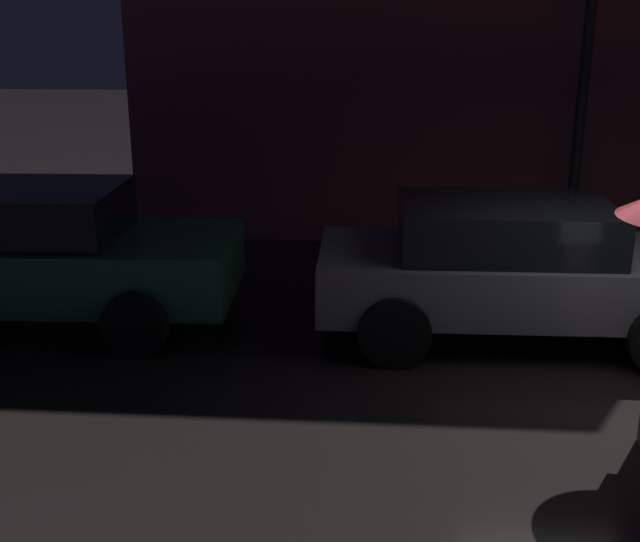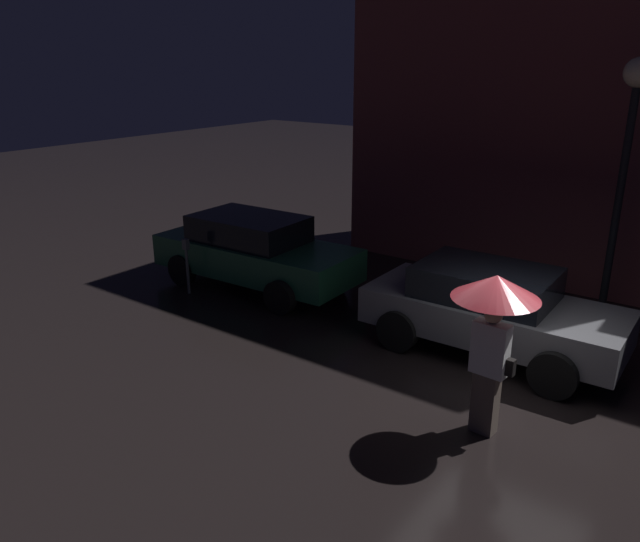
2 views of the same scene
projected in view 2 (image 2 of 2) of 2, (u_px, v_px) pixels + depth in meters
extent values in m
plane|color=black|center=(505.00, 400.00, 9.02)|extent=(60.00, 60.00, 0.00)
cube|color=brown|center=(563.00, 66.00, 13.40)|extent=(8.81, 3.00, 9.01)
cube|color=#1E5638|center=(256.00, 257.00, 13.27)|extent=(4.51, 1.89, 0.66)
cube|color=black|center=(249.00, 228.00, 13.17)|extent=(2.37, 1.61, 0.53)
cylinder|color=black|center=(332.00, 273.00, 13.27)|extent=(0.67, 0.22, 0.67)
cylinder|color=black|center=(280.00, 297.00, 11.94)|extent=(0.67, 0.22, 0.67)
cylinder|color=black|center=(238.00, 251.00, 14.81)|extent=(0.67, 0.22, 0.67)
cylinder|color=black|center=(182.00, 270.00, 13.49)|extent=(0.67, 0.22, 0.67)
cube|color=slate|center=(492.00, 316.00, 10.27)|extent=(4.18, 1.78, 0.60)
cube|color=black|center=(486.00, 282.00, 10.18)|extent=(2.18, 1.54, 0.51)
cylinder|color=black|center=(585.00, 334.00, 10.30)|extent=(0.72, 0.22, 0.72)
cylinder|color=black|center=(553.00, 375.00, 9.00)|extent=(0.72, 0.22, 0.72)
cylinder|color=black|center=(443.00, 300.00, 11.74)|extent=(0.72, 0.22, 0.72)
cylinder|color=black|center=(398.00, 331.00, 10.44)|extent=(0.72, 0.22, 0.72)
cube|color=#66564C|center=(485.00, 402.00, 8.15)|extent=(0.33, 0.23, 0.85)
cube|color=white|center=(490.00, 349.00, 7.90)|extent=(0.47, 0.24, 0.71)
sphere|color=tan|center=(494.00, 314.00, 7.74)|extent=(0.23, 0.23, 0.23)
cylinder|color=black|center=(492.00, 329.00, 7.81)|extent=(0.02, 0.02, 0.83)
cone|color=#B2333D|center=(496.00, 287.00, 7.63)|extent=(1.10, 1.10, 0.30)
cube|color=black|center=(508.00, 367.00, 7.81)|extent=(0.17, 0.11, 0.22)
cylinder|color=#4C5154|center=(188.00, 272.00, 12.93)|extent=(0.06, 0.06, 0.96)
cube|color=#4C5154|center=(186.00, 244.00, 12.74)|extent=(0.12, 0.10, 0.22)
cylinder|color=black|center=(617.00, 209.00, 11.22)|extent=(0.14, 0.14, 4.21)
sphere|color=#F9EAB7|center=(639.00, 72.00, 10.45)|extent=(0.50, 0.50, 0.50)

